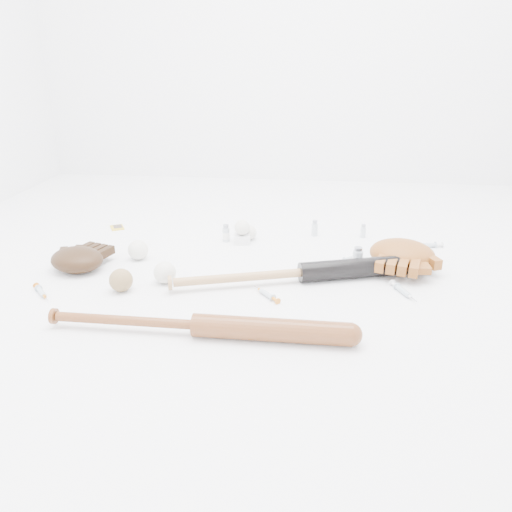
# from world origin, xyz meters

# --- Properties ---
(bat_dark) EXTENTS (0.99, 0.37, 0.07)m
(bat_dark) POSITION_xyz_m (0.19, -0.05, 0.04)
(bat_dark) COLOR black
(bat_dark) RESTS_ON ground
(bat_wood) EXTENTS (0.94, 0.08, 0.07)m
(bat_wood) POSITION_xyz_m (-0.11, -0.45, 0.03)
(bat_wood) COLOR brown
(bat_wood) RESTS_ON ground
(glove_dark) EXTENTS (0.31, 0.31, 0.09)m
(glove_dark) POSITION_xyz_m (-0.67, -0.04, 0.04)
(glove_dark) COLOR black
(glove_dark) RESTS_ON ground
(glove_tan) EXTENTS (0.36, 0.36, 0.11)m
(glove_tan) POSITION_xyz_m (0.56, 0.14, 0.05)
(glove_tan) COLOR brown
(glove_tan) RESTS_ON ground
(trading_card) EXTENTS (0.09, 0.10, 0.00)m
(trading_card) POSITION_xyz_m (-0.70, 0.45, 0.00)
(trading_card) COLOR gold
(trading_card) RESTS_ON ground
(pedestal) EXTENTS (0.08, 0.08, 0.04)m
(pedestal) POSITION_xyz_m (-0.09, 0.32, 0.02)
(pedestal) COLOR white
(pedestal) RESTS_ON ground
(baseball_on_pedestal) EXTENTS (0.07, 0.07, 0.07)m
(baseball_on_pedestal) POSITION_xyz_m (-0.09, 0.32, 0.07)
(baseball_on_pedestal) COLOR silver
(baseball_on_pedestal) RESTS_ON pedestal
(baseball_left) EXTENTS (0.08, 0.08, 0.08)m
(baseball_left) POSITION_xyz_m (-0.47, 0.09, 0.04)
(baseball_left) COLOR silver
(baseball_left) RESTS_ON ground
(baseball_upper) EXTENTS (0.06, 0.06, 0.06)m
(baseball_upper) POSITION_xyz_m (-0.06, 0.37, 0.03)
(baseball_upper) COLOR silver
(baseball_upper) RESTS_ON ground
(baseball_mid) EXTENTS (0.08, 0.08, 0.08)m
(baseball_mid) POSITION_xyz_m (-0.30, -0.11, 0.04)
(baseball_mid) COLOR silver
(baseball_mid) RESTS_ON ground
(baseball_aged) EXTENTS (0.08, 0.08, 0.08)m
(baseball_aged) POSITION_xyz_m (-0.44, -0.19, 0.04)
(baseball_aged) COLOR olive
(baseball_aged) RESTS_ON ground
(syringe_0) EXTENTS (0.12, 0.13, 0.02)m
(syringe_0) POSITION_xyz_m (-0.70, -0.25, 0.01)
(syringe_0) COLOR #ADBCC6
(syringe_0) RESTS_ON ground
(syringe_1) EXTENTS (0.12, 0.14, 0.02)m
(syringe_1) POSITION_xyz_m (0.07, -0.18, 0.01)
(syringe_1) COLOR #ADBCC6
(syringe_1) RESTS_ON ground
(syringe_2) EXTENTS (0.12, 0.11, 0.02)m
(syringe_2) POSITION_xyz_m (0.37, 0.18, 0.01)
(syringe_2) COLOR #ADBCC6
(syringe_2) RESTS_ON ground
(syringe_3) EXTENTS (0.09, 0.16, 0.02)m
(syringe_3) POSITION_xyz_m (0.53, -0.10, 0.01)
(syringe_3) COLOR #ADBCC6
(syringe_3) RESTS_ON ground
(syringe_4) EXTENTS (0.17, 0.06, 0.02)m
(syringe_4) POSITION_xyz_m (0.70, 0.36, 0.01)
(syringe_4) COLOR #ADBCC6
(syringe_4) RESTS_ON ground
(vial_0) EXTENTS (0.03, 0.03, 0.07)m
(vial_0) POSITION_xyz_m (0.23, 0.45, 0.04)
(vial_0) COLOR silver
(vial_0) RESTS_ON ground
(vial_1) EXTENTS (0.02, 0.02, 0.06)m
(vial_1) POSITION_xyz_m (0.44, 0.45, 0.03)
(vial_1) COLOR silver
(vial_1) RESTS_ON ground
(vial_2) EXTENTS (0.03, 0.03, 0.08)m
(vial_2) POSITION_xyz_m (-0.16, 0.33, 0.04)
(vial_2) COLOR silver
(vial_2) RESTS_ON ground
(vial_3) EXTENTS (0.04, 0.04, 0.09)m
(vial_3) POSITION_xyz_m (0.39, 0.09, 0.05)
(vial_3) COLOR silver
(vial_3) RESTS_ON ground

